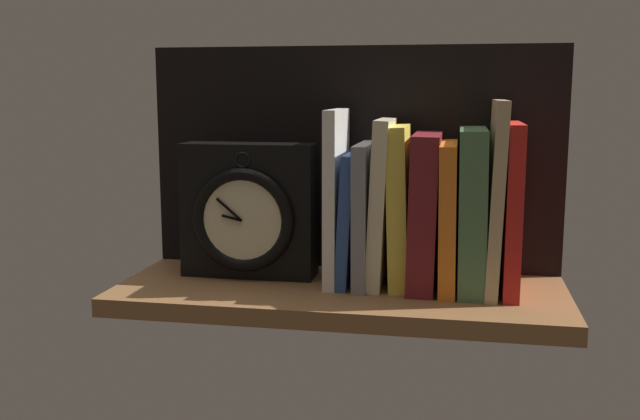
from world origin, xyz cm
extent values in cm
cube|color=brown|center=(0.00, 0.00, -1.25)|extent=(62.48, 24.88, 2.50)
cube|color=black|center=(0.00, 11.84, 16.89)|extent=(62.48, 1.20, 33.79)
cube|color=silver|center=(-1.09, 2.99, 12.30)|extent=(1.81, 13.04, 24.61)
cube|color=#2D4C8E|center=(0.90, 2.99, 9.27)|extent=(2.64, 12.72, 18.61)
cube|color=gray|center=(3.01, 2.99, 9.95)|extent=(2.09, 14.41, 19.92)
cube|color=beige|center=(5.31, 2.99, 11.64)|extent=(2.97, 13.08, 23.34)
cube|color=gold|center=(7.94, 2.99, 11.20)|extent=(3.42, 12.56, 22.47)
cube|color=maroon|center=(11.39, 2.99, 10.67)|extent=(4.05, 15.25, 21.39)
cube|color=orange|center=(14.65, 2.99, 10.07)|extent=(2.53, 16.17, 20.17)
cube|color=#476B44|center=(17.87, 2.99, 11.05)|extent=(3.95, 16.11, 22.14)
cube|color=tan|center=(20.81, 2.99, 12.97)|extent=(2.39, 16.50, 25.97)
cube|color=red|center=(23.00, 2.99, 11.48)|extent=(2.15, 16.08, 22.96)
cube|color=black|center=(-14.25, 3.93, 9.81)|extent=(19.61, 5.96, 19.61)
torus|color=black|center=(-14.25, 0.55, 8.89)|extent=(15.10, 1.85, 15.10)
cylinder|color=beige|center=(-14.25, 0.55, 8.89)|extent=(12.19, 0.60, 12.19)
cube|color=black|center=(-15.70, 0.05, 9.22)|extent=(2.97, 0.30, 0.94)
cube|color=black|center=(-16.07, 0.05, 10.43)|extent=(3.84, 0.30, 3.31)
torus|color=black|center=(-14.25, 0.95, 17.44)|extent=(2.44, 0.44, 2.44)
camera|label=1|loc=(15.85, -97.90, 27.19)|focal=40.89mm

